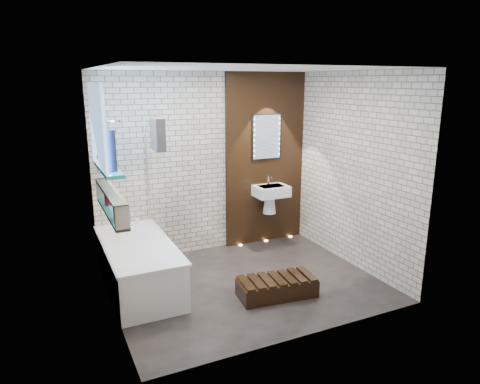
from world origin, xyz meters
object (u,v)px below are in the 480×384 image
bathtub (138,265)px  bath_screen (154,176)px  washbasin (271,195)px  led_mirror (267,137)px  walnut_step (277,288)px

bathtub → bath_screen: size_ratio=1.24×
washbasin → led_mirror: 0.88m
bathtub → walnut_step: (1.42, -0.90, -0.19)m
washbasin → walnut_step: (-0.75, -1.52, -0.69)m
bathtub → led_mirror: 2.68m
washbasin → bath_screen: bearing=-174.2°
led_mirror → walnut_step: size_ratio=0.77×
walnut_step → washbasin: bearing=63.8°
bath_screen → led_mirror: size_ratio=2.00×
washbasin → walnut_step: washbasin is taller
bathtub → walnut_step: bathtub is taller
washbasin → bathtub: bearing=-164.0°
bath_screen → washbasin: bath_screen is taller
bath_screen → led_mirror: (1.82, 0.34, 0.37)m
led_mirror → washbasin: bearing=-90.0°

